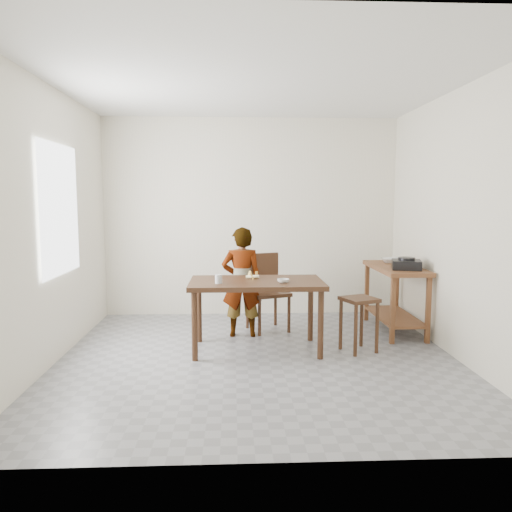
{
  "coord_description": "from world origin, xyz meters",
  "views": [
    {
      "loc": [
        -0.24,
        -4.88,
        1.61
      ],
      "look_at": [
        0.0,
        0.4,
        1.0
      ],
      "focal_mm": 35.0,
      "sensor_mm": 36.0,
      "label": 1
    }
  ],
  "objects_px": {
    "prep_counter": "(395,299)",
    "dining_table": "(256,315)",
    "child": "(242,282)",
    "stool": "(359,324)",
    "dining_chair": "(268,293)"
  },
  "relations": [
    {
      "from": "prep_counter",
      "to": "dining_table",
      "type": "bearing_deg",
      "value": -157.85
    },
    {
      "from": "dining_table",
      "to": "child",
      "type": "height_order",
      "value": "child"
    },
    {
      "from": "dining_table",
      "to": "child",
      "type": "xyz_separation_m",
      "value": [
        -0.15,
        0.56,
        0.27
      ]
    },
    {
      "from": "dining_table",
      "to": "prep_counter",
      "type": "relative_size",
      "value": 1.17
    },
    {
      "from": "prep_counter",
      "to": "stool",
      "type": "distance_m",
      "value": 1.03
    },
    {
      "from": "dining_chair",
      "to": "child",
      "type": "bearing_deg",
      "value": -163.8
    },
    {
      "from": "stool",
      "to": "dining_table",
      "type": "bearing_deg",
      "value": 175.04
    },
    {
      "from": "dining_chair",
      "to": "stool",
      "type": "bearing_deg",
      "value": -64.66
    },
    {
      "from": "stool",
      "to": "child",
      "type": "bearing_deg",
      "value": 152.02
    },
    {
      "from": "prep_counter",
      "to": "child",
      "type": "xyz_separation_m",
      "value": [
        -1.87,
        -0.14,
        0.24
      ]
    },
    {
      "from": "dining_table",
      "to": "prep_counter",
      "type": "xyz_separation_m",
      "value": [
        1.72,
        0.7,
        0.03
      ]
    },
    {
      "from": "dining_table",
      "to": "dining_chair",
      "type": "distance_m",
      "value": 0.82
    },
    {
      "from": "prep_counter",
      "to": "stool",
      "type": "height_order",
      "value": "prep_counter"
    },
    {
      "from": "prep_counter",
      "to": "child",
      "type": "relative_size",
      "value": 0.93
    },
    {
      "from": "dining_table",
      "to": "prep_counter",
      "type": "distance_m",
      "value": 1.86
    }
  ]
}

